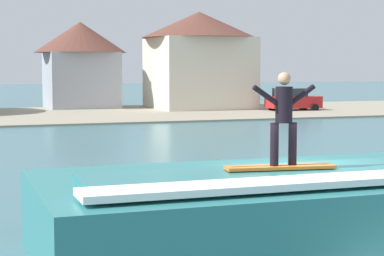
# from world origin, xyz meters

# --- Properties ---
(ground_plane) EXTENTS (260.00, 260.00, 0.00)m
(ground_plane) POSITION_xyz_m (0.00, 0.00, 0.00)
(ground_plane) COLOR #3B6972
(wave_crest) EXTENTS (9.67, 4.78, 1.66)m
(wave_crest) POSITION_xyz_m (-0.48, -0.57, 0.78)
(wave_crest) COLOR #2D7879
(wave_crest) RESTS_ON ground_plane
(surfboard) EXTENTS (2.13, 0.70, 0.06)m
(surfboard) POSITION_xyz_m (-0.81, -0.89, 1.69)
(surfboard) COLOR orange
(surfboard) RESTS_ON wave_crest
(surfer) EXTENTS (1.29, 0.32, 1.75)m
(surfer) POSITION_xyz_m (-0.74, -0.89, 2.70)
(surfer) COLOR black
(surfer) RESTS_ON surfboard
(shoreline_bank) EXTENTS (120.00, 17.76, 0.12)m
(shoreline_bank) POSITION_xyz_m (0.00, 38.01, 0.06)
(shoreline_bank) COLOR gray
(shoreline_bank) RESTS_ON ground_plane
(car_far_shore) EXTENTS (4.21, 2.13, 1.86)m
(car_far_shore) POSITION_xyz_m (18.82, 36.29, 0.95)
(car_far_shore) COLOR red
(car_far_shore) RESTS_ON ground_plane
(house_gabled_white) EXTENTS (9.57, 9.57, 8.06)m
(house_gabled_white) POSITION_xyz_m (12.91, 41.67, 4.42)
(house_gabled_white) COLOR beige
(house_gabled_white) RESTS_ON ground_plane
(house_small_cottage) EXTENTS (7.75, 7.75, 7.31)m
(house_small_cottage) POSITION_xyz_m (3.82, 45.95, 4.12)
(house_small_cottage) COLOR #9EA3AD
(house_small_cottage) RESTS_ON ground_plane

